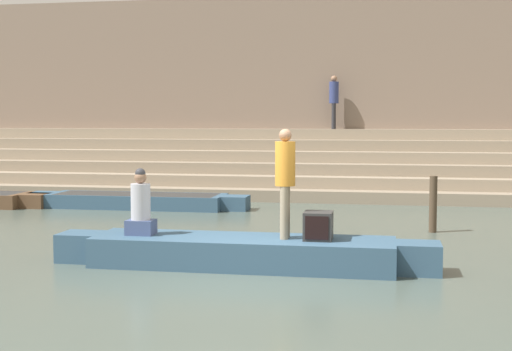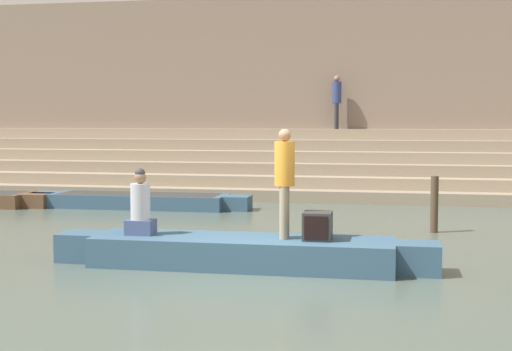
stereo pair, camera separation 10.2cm
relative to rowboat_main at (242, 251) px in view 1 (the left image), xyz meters
The scene contains 10 objects.
ground_plane 0.90m from the rowboat_main, 69.11° to the right, with size 120.00×120.00×0.00m, color #47544C.
ghat_steps 11.30m from the rowboat_main, 88.44° to the left, with size 36.00×3.95×2.03m.
back_wall 13.63m from the rowboat_main, 88.67° to the left, with size 34.20×1.28×6.44m.
rowboat_main is the anchor object (origin of this frame).
person_standing 1.40m from the rowboat_main, ahead, with size 0.32×0.32×1.73m.
person_rowing 1.82m from the rowboat_main, behind, with size 0.45×0.35×1.09m.
tv_set 1.29m from the rowboat_main, ahead, with size 0.44×0.47×0.44m.
moored_boat_shore 8.17m from the rowboat_main, 121.60° to the left, with size 6.04×1.29×0.37m.
mooring_post 5.24m from the rowboat_main, 52.01° to the left, with size 0.16×0.16×1.18m, color #473828.
person_on_steps 12.71m from the rowboat_main, 87.49° to the left, with size 0.31×0.31×1.74m.
Camera 1 is at (1.93, -10.22, 2.35)m, focal length 50.00 mm.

